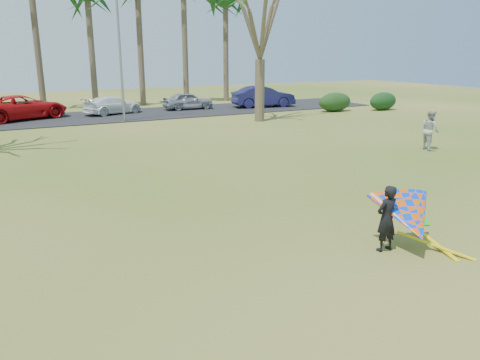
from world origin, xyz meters
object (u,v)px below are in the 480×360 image
car_2 (22,107)px  car_4 (188,101)px  pedestrian_a (430,130)px  car_5 (263,96)px  bare_tree_right (261,17)px  car_3 (113,105)px  streetlight (122,52)px  kite_flyer (407,216)px

car_2 → car_4: car_2 is taller
pedestrian_a → car_5: bearing=8.6°
bare_tree_right → car_2: (-13.84, 7.88, -5.70)m
car_3 → car_2: bearing=71.1°
bare_tree_right → pedestrian_a: 13.32m
car_2 → car_3: (6.03, 0.02, -0.17)m
car_2 → pedestrian_a: pedestrian_a is taller
car_3 → car_4: (5.95, 0.08, 0.03)m
bare_tree_right → car_3: (-7.81, 7.90, -5.87)m
pedestrian_a → car_3: bearing=41.7°
car_3 → car_5: bearing=-115.2°
streetlight → car_2: size_ratio=1.38×
bare_tree_right → kite_flyer: size_ratio=3.86×
bare_tree_right → kite_flyer: bare_tree_right is taller
bare_tree_right → streetlight: 9.05m
car_5 → kite_flyer: (-11.88, -26.33, -0.06)m
streetlight → car_5: size_ratio=1.56×
car_4 → car_5: bearing=-100.7°
bare_tree_right → car_5: bearing=57.4°
car_3 → kite_flyer: 27.63m
pedestrian_a → car_4: bearing=26.4°
bare_tree_right → car_4: bare_tree_right is taller
bare_tree_right → car_3: bearing=134.7°
bare_tree_right → car_4: (-1.86, 7.98, -5.84)m
car_3 → kite_flyer: size_ratio=1.84×
streetlight → pedestrian_a: (10.14, -15.85, -3.53)m
streetlight → car_3: bearing=89.5°
bare_tree_right → car_5: bare_tree_right is taller
car_4 → kite_flyer: (-5.79, -27.71, 0.11)m
car_4 → car_5: size_ratio=0.76×
car_4 → car_5: 6.25m
streetlight → car_3: (0.03, 3.90, -3.77)m
bare_tree_right → streetlight: size_ratio=1.15×
car_5 → kite_flyer: kite_flyer is taller
bare_tree_right → streetlight: bearing=153.0°
car_3 → kite_flyer: (0.16, -27.62, 0.14)m
car_3 → car_5: (12.04, -1.29, 0.21)m
pedestrian_a → kite_flyer: 12.69m
streetlight → kite_flyer: 24.00m
streetlight → car_4: streetlight is taller
car_4 → pedestrian_a: pedestrian_a is taller
car_5 → car_2: bearing=96.3°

